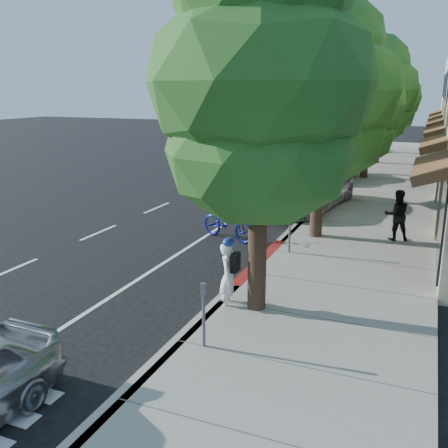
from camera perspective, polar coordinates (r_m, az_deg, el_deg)
The scene contains 17 objects.
ground at distance 13.24m, azimuth 2.80°, elevation -6.09°, with size 120.00×120.00×0.00m, color black.
sidewalk at distance 20.27m, azimuth 16.69°, elevation 1.08°, with size 4.60×56.00×0.15m, color gray.
curb at distance 20.60m, azimuth 10.34°, elevation 1.70°, with size 0.30×56.00×0.15m, color #9E998E.
curb_red_segment at distance 14.10m, azimuth 4.18°, elevation -4.43°, with size 0.32×4.00×0.15m, color maroon.
street_tree_0 at distance 10.15m, azimuth 4.17°, elevation 15.23°, with size 4.57×4.57×7.74m.
street_tree_1 at distance 15.95m, azimuth 11.20°, elevation 14.44°, with size 4.79×4.79×7.60m.
street_tree_2 at distance 21.88m, azimuth 14.36°, elevation 12.85°, with size 4.47×4.47×6.73m.
street_tree_3 at distance 27.81m, azimuth 16.33°, elevation 14.28°, with size 5.03×5.03×7.63m.
street_tree_4 at distance 33.78m, azimuth 17.55°, elevation 14.42°, with size 4.45×4.45×7.59m.
street_tree_5 at distance 39.76m, azimuth 18.32°, elevation 13.46°, with size 4.77×4.77×6.83m.
cyclist at distance 11.10m, azimuth 0.52°, elevation -6.05°, with size 0.57×0.37×1.56m, color white.
bicycle at distance 16.34m, azimuth 0.43°, elevation 0.16°, with size 0.75×2.14×1.12m, color navy.
silver_suv at distance 20.55m, azimuth 9.07°, elevation 3.83°, with size 2.70×5.86×1.63m, color silver.
dark_sedan at distance 21.89m, azimuth 5.89°, elevation 4.40°, with size 1.54×4.40×1.45m, color #212427.
white_pickup at distance 27.35m, azimuth 12.56°, elevation 6.27°, with size 2.01×4.93×1.43m, color white.
dark_suv_far at distance 40.03m, azimuth 13.42°, elevation 9.10°, with size 1.92×4.78×1.63m, color black.
pedestrian at distance 16.63m, azimuth 19.15°, elevation 0.98°, with size 0.79×0.61×1.62m, color black.
Camera 1 is at (4.10, -11.63, 4.81)m, focal length 40.00 mm.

